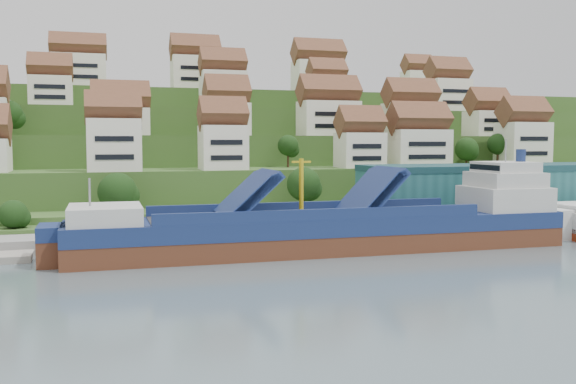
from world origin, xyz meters
name	(u,v)px	position (x,y,z in m)	size (l,w,h in m)	color
ground	(283,253)	(0.00, 0.00, 0.00)	(300.00, 300.00, 0.00)	slate
quay	(365,228)	(20.00, 15.00, 1.10)	(180.00, 14.00, 2.20)	gray
hillside	(187,161)	(0.00, 103.55, 10.66)	(260.00, 128.00, 31.00)	#2D4C1E
hillside_village	(222,108)	(2.67, 60.94, 24.59)	(156.54, 64.24, 29.12)	white
hillside_trees	(179,153)	(-10.32, 39.30, 14.38)	(144.95, 62.40, 31.10)	#1B3C14
warehouse	(510,189)	(52.00, 17.00, 7.20)	(60.00, 15.00, 10.00)	#256265
flagpole	(367,198)	(18.11, 10.00, 6.88)	(1.28, 0.16, 8.00)	gray
cargo_ship	(339,230)	(8.79, -0.63, 3.23)	(76.32, 12.71, 16.88)	#582D1B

